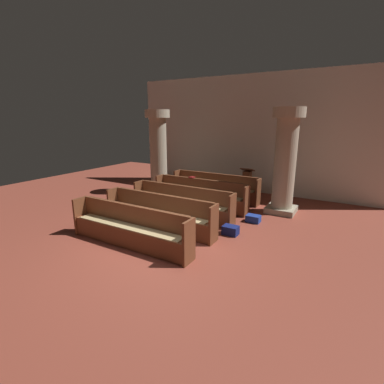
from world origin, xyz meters
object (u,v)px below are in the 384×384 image
at_px(pew_row_4, 129,226).
at_px(kneeler_box_navy, 231,230).
at_px(pew_row_2, 182,201).
at_px(pillar_aisle_side, 285,160).
at_px(lectern, 247,184).
at_px(hymn_book, 192,177).
at_px(pew_row_1, 200,193).
at_px(pew_row_0, 215,186).
at_px(kneeler_box_blue, 253,219).
at_px(pew_row_3, 159,212).
at_px(pillar_far_side, 158,150).

bearing_deg(pew_row_4, kneeler_box_navy, 45.21).
distance_m(pew_row_2, pillar_aisle_side, 3.37).
distance_m(lectern, hymn_book, 2.42).
bearing_deg(pew_row_1, hymn_book, 155.56).
relative_size(pew_row_0, kneeler_box_blue, 8.40).
xyz_separation_m(hymn_book, kneeler_box_navy, (2.19, -1.79, -0.83)).
height_order(pew_row_1, kneeler_box_navy, pew_row_1).
distance_m(pillar_aisle_side, lectern, 2.43).
xyz_separation_m(pew_row_2, kneeler_box_blue, (1.98, 0.70, -0.40)).
bearing_deg(kneeler_box_navy, pew_row_4, -134.79).
relative_size(pew_row_1, pew_row_3, 1.00).
xyz_separation_m(pew_row_0, pew_row_1, (0.00, -1.13, 0.00)).
bearing_deg(kneeler_box_navy, lectern, 103.93).
height_order(pew_row_2, kneeler_box_navy, pew_row_2).
bearing_deg(lectern, hymn_book, -121.71).
bearing_deg(pew_row_3, kneeler_box_blue, 42.66).
height_order(kneeler_box_navy, kneeler_box_blue, kneeler_box_navy).
xyz_separation_m(pew_row_0, lectern, (0.82, 1.08, -0.04)).
height_order(pew_row_2, pew_row_4, same).
bearing_deg(lectern, kneeler_box_navy, -76.07).
height_order(pew_row_2, pew_row_3, same).
distance_m(pillar_aisle_side, pillar_far_side, 4.85).
distance_m(kneeler_box_navy, kneeler_box_blue, 1.18).
xyz_separation_m(pew_row_3, hymn_book, (-0.42, 2.44, 0.45)).
xyz_separation_m(pew_row_2, hymn_book, (-0.42, 1.32, 0.45)).
bearing_deg(kneeler_box_navy, pew_row_0, 123.00).
distance_m(pillar_far_side, kneeler_box_navy, 5.14).
bearing_deg(pew_row_0, kneeler_box_navy, -57.00).
relative_size(pew_row_0, pew_row_2, 1.00).
bearing_deg(pew_row_0, hymn_book, -114.14).
height_order(pew_row_2, pillar_aisle_side, pillar_aisle_side).
bearing_deg(pew_row_0, pew_row_4, -90.00).
xyz_separation_m(pew_row_1, pew_row_3, (0.00, -2.25, 0.00)).
xyz_separation_m(pew_row_4, lectern, (0.82, 5.58, -0.04)).
relative_size(pillar_far_side, kneeler_box_navy, 8.22).
relative_size(pew_row_1, kneeler_box_blue, 8.40).
height_order(pew_row_0, pew_row_2, same).
bearing_deg(pillar_far_side, pew_row_2, -41.28).
xyz_separation_m(pew_row_0, pew_row_2, (0.00, -2.25, 0.00)).
bearing_deg(pillar_aisle_side, kneeler_box_navy, -105.56).
xyz_separation_m(pew_row_1, pew_row_4, (0.00, -3.38, 0.00)).
distance_m(pew_row_4, kneeler_box_blue, 3.57).
bearing_deg(pillar_aisle_side, lectern, 140.55).
bearing_deg(hymn_book, pillar_aisle_side, 13.21).
bearing_deg(pew_row_2, kneeler_box_blue, 19.39).
bearing_deg(pew_row_2, pew_row_3, -90.00).
bearing_deg(pillar_aisle_side, pillar_far_side, 178.60).
height_order(pew_row_4, pillar_far_side, pillar_far_side).
bearing_deg(lectern, pillar_aisle_side, -39.45).
relative_size(pillar_far_side, kneeler_box_blue, 8.19).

